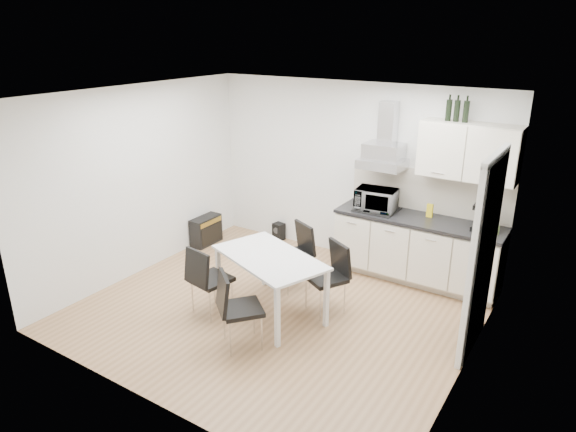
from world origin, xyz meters
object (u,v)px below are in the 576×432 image
chair_near_left (211,280)px  guitar_amp (206,230)px  chair_far_right (326,279)px  floor_speaker (279,231)px  chair_far_left (292,257)px  dining_table (270,263)px  chair_near_right (242,310)px  kitchenette (422,224)px

chair_near_left → guitar_amp: bearing=143.4°
chair_far_right → chair_near_left: size_ratio=1.00×
chair_far_right → chair_near_left: (-1.14, -0.77, 0.00)m
floor_speaker → chair_far_left: bearing=-39.6°
dining_table → chair_far_left: 0.74m
chair_near_right → floor_speaker: size_ratio=3.12×
dining_table → chair_near_left: (-0.59, -0.38, -0.23)m
guitar_amp → chair_far_left: bearing=-14.7°
dining_table → guitar_amp: bearing=170.8°
kitchenette → guitar_amp: (-3.30, -0.61, -0.60)m
chair_far_right → floor_speaker: (-1.74, 1.59, -0.30)m
chair_far_right → guitar_amp: size_ratio=1.62×
chair_far_right → chair_near_left: 1.37m
dining_table → chair_far_left: bearing=120.7°
chair_far_right → dining_table: bearing=64.5°
chair_far_right → chair_near_right: 1.19m
floor_speaker → chair_near_left: bearing=-65.2°
guitar_amp → floor_speaker: 1.18m
kitchenette → chair_far_left: size_ratio=2.86×
chair_near_right → guitar_amp: 2.96m
dining_table → guitar_amp: 2.44m
chair_far_left → chair_far_right: size_ratio=1.00×
guitar_amp → floor_speaker: (0.89, 0.77, -0.09)m
dining_table → guitar_amp: (-2.08, 1.20, -0.44)m
kitchenette → chair_near_right: bearing=-113.0°
dining_table → chair_far_right: 0.71m
dining_table → chair_near_right: bearing=-58.2°
chair_far_right → floor_speaker: chair_far_right is taller
dining_table → chair_far_right: bearing=56.1°
chair_far_left → floor_speaker: (-1.07, 1.28, -0.30)m
chair_near_left → dining_table: bearing=43.4°
chair_near_right → floor_speaker: 3.03m
chair_far_right → guitar_amp: chair_far_right is taller
chair_near_right → floor_speaker: (-1.33, 2.71, -0.30)m
guitar_amp → chair_near_right: bearing=-41.2°
kitchenette → guitar_amp: kitchenette is taller
chair_near_right → chair_near_left: bearing=-165.9°
chair_far_left → floor_speaker: bearing=-23.8°
kitchenette → dining_table: (-1.22, -1.81, -0.16)m
chair_far_left → chair_near_right: bearing=126.7°
chair_far_left → floor_speaker: chair_far_left is taller
chair_far_right → floor_speaker: size_ratio=3.12×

